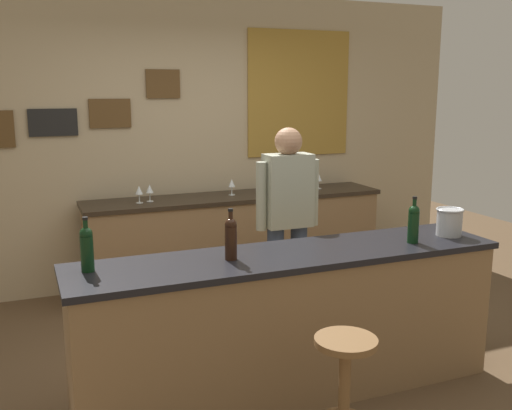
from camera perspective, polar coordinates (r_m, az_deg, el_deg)
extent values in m
plane|color=brown|center=(4.25, 0.89, -15.29)|extent=(10.00, 10.00, 0.00)
cube|color=tan|center=(5.74, -7.09, 6.25)|extent=(6.00, 0.06, 2.80)
cube|color=black|center=(5.49, -19.29, 7.65)|extent=(0.42, 0.02, 0.24)
cube|color=brown|center=(5.54, -14.12, 8.72)|extent=(0.37, 0.02, 0.26)
cube|color=brown|center=(5.63, -9.11, 11.66)|extent=(0.32, 0.02, 0.26)
cube|color=#A87F33|center=(6.12, 4.26, 10.84)|extent=(1.14, 0.02, 1.27)
cube|color=olive|center=(3.73, 3.37, -11.79)|extent=(2.67, 0.57, 0.88)
cube|color=black|center=(3.58, 3.46, -5.00)|extent=(2.72, 0.60, 0.04)
cube|color=olive|center=(5.67, -1.92, -3.70)|extent=(2.84, 0.53, 0.86)
cube|color=#2D2319|center=(5.57, -1.96, 0.77)|extent=(2.90, 0.56, 0.04)
cylinder|color=#384766|center=(4.66, 4.17, -7.12)|extent=(0.13, 0.13, 0.86)
cylinder|color=#384766|center=(4.58, 1.91, -7.43)|extent=(0.13, 0.13, 0.86)
cube|color=#9EA38E|center=(4.44, 3.14, 1.43)|extent=(0.36, 0.20, 0.56)
sphere|color=#A87A5B|center=(4.39, 3.20, 6.24)|extent=(0.21, 0.21, 0.21)
cylinder|color=#9EA38E|center=(4.55, 5.65, 1.23)|extent=(0.08, 0.08, 0.52)
cylinder|color=#9EA38E|center=(4.36, 0.53, 0.85)|extent=(0.08, 0.08, 0.52)
cylinder|color=brown|center=(3.18, 8.62, -18.70)|extent=(0.06, 0.06, 0.65)
cylinder|color=brown|center=(3.02, 8.82, -13.11)|extent=(0.32, 0.32, 0.03)
cylinder|color=black|center=(3.32, -16.24, -4.61)|extent=(0.07, 0.07, 0.20)
sphere|color=black|center=(3.29, -16.35, -2.73)|extent=(0.07, 0.07, 0.07)
cylinder|color=black|center=(3.28, -16.38, -2.18)|extent=(0.03, 0.03, 0.09)
cylinder|color=black|center=(3.27, -16.43, -1.28)|extent=(0.03, 0.03, 0.02)
cylinder|color=black|center=(3.41, -2.48, -3.74)|extent=(0.07, 0.07, 0.20)
sphere|color=black|center=(3.38, -2.50, -1.90)|extent=(0.07, 0.07, 0.07)
cylinder|color=black|center=(3.37, -2.50, -1.36)|extent=(0.03, 0.03, 0.09)
cylinder|color=black|center=(3.36, -2.51, -0.48)|extent=(0.03, 0.03, 0.02)
cylinder|color=black|center=(3.90, 15.17, -2.17)|extent=(0.07, 0.07, 0.20)
sphere|color=black|center=(3.88, 15.26, -0.55)|extent=(0.07, 0.07, 0.07)
cylinder|color=black|center=(3.87, 15.29, -0.08)|extent=(0.03, 0.03, 0.09)
cylinder|color=black|center=(3.86, 15.33, 0.69)|extent=(0.03, 0.03, 0.02)
cylinder|color=#B7BABF|center=(4.17, 18.43, -1.65)|extent=(0.17, 0.17, 0.18)
torus|color=#B7BABF|center=(4.15, 18.51, -0.44)|extent=(0.19, 0.19, 0.02)
cylinder|color=silver|center=(5.29, -11.36, 0.23)|extent=(0.06, 0.06, 0.00)
cylinder|color=silver|center=(5.29, -11.38, 0.65)|extent=(0.01, 0.01, 0.07)
cone|color=silver|center=(5.27, -11.41, 1.46)|extent=(0.07, 0.07, 0.08)
cylinder|color=silver|center=(5.34, -10.35, 0.37)|extent=(0.06, 0.06, 0.00)
cylinder|color=silver|center=(5.34, -10.37, 0.79)|extent=(0.01, 0.01, 0.07)
cone|color=silver|center=(5.32, -10.40, 1.59)|extent=(0.07, 0.07, 0.08)
cylinder|color=silver|center=(5.58, -2.39, 1.02)|extent=(0.06, 0.06, 0.00)
cylinder|color=silver|center=(5.57, -2.39, 1.42)|extent=(0.01, 0.01, 0.07)
cone|color=silver|center=(5.56, -2.40, 2.18)|extent=(0.07, 0.07, 0.08)
cylinder|color=silver|center=(5.57, 0.42, 1.00)|extent=(0.06, 0.06, 0.00)
cylinder|color=silver|center=(5.56, 0.42, 1.41)|extent=(0.01, 0.01, 0.07)
cone|color=silver|center=(5.55, 0.42, 2.17)|extent=(0.07, 0.07, 0.08)
cylinder|color=silver|center=(5.96, 6.15, 1.64)|extent=(0.06, 0.06, 0.00)
cylinder|color=silver|center=(5.96, 6.16, 2.02)|extent=(0.01, 0.01, 0.07)
cone|color=silver|center=(5.94, 6.17, 2.73)|extent=(0.07, 0.07, 0.08)
cylinder|color=silver|center=(5.90, 4.76, 1.99)|extent=(0.08, 0.08, 0.09)
torus|color=silver|center=(5.92, 5.26, 2.07)|extent=(0.06, 0.01, 0.06)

